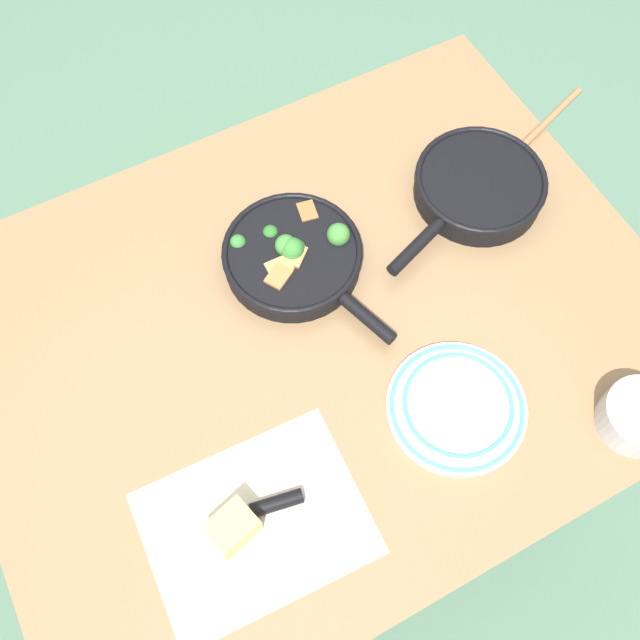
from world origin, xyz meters
name	(u,v)px	position (x,y,z in m)	size (l,w,h in m)	color
ground_plane	(320,442)	(0.00, 0.00, 0.00)	(14.00, 14.00, 0.00)	#51755B
dining_table_red	(320,342)	(0.00, 0.00, 0.65)	(1.25, 0.98, 0.72)	olive
skillet_broccoli	(294,256)	(-0.02, -0.14, 0.75)	(0.26, 0.37, 0.07)	black
skillet_eggs	(478,186)	(-0.40, -0.11, 0.75)	(0.38, 0.25, 0.06)	black
wooden_spoon	(516,152)	(-0.53, -0.15, 0.73)	(0.35, 0.15, 0.02)	#996B42
parchment_sheet	(255,523)	(0.25, 0.26, 0.72)	(0.35, 0.27, 0.00)	beige
grater_knife	(254,511)	(0.25, 0.24, 0.73)	(0.23, 0.07, 0.02)	silver
cheese_block	(232,528)	(0.29, 0.25, 0.75)	(0.09, 0.07, 0.05)	#EACC66
dinner_plate_stack	(457,406)	(-0.13, 0.25, 0.74)	(0.24, 0.24, 0.03)	white
prep_bowl_steel	(639,417)	(-0.38, 0.41, 0.75)	(0.13, 0.13, 0.06)	#B7B7BC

